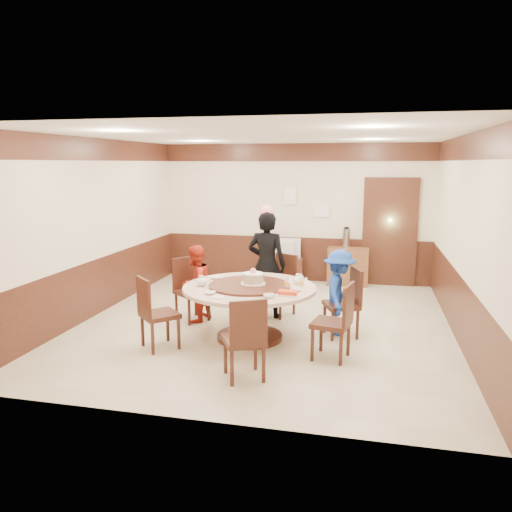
% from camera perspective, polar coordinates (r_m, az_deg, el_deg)
% --- Properties ---
extents(room, '(6.00, 6.04, 2.84)m').
position_cam_1_polar(room, '(7.44, 1.13, 0.25)').
color(room, beige).
rests_on(room, ground).
extents(banquet_table, '(1.83, 1.83, 0.78)m').
position_cam_1_polar(banquet_table, '(6.90, -0.74, -5.23)').
color(banquet_table, '#3F1D13').
rests_on(banquet_table, ground).
extents(chair_0, '(0.58, 0.57, 0.97)m').
position_cam_1_polar(chair_0, '(7.18, 9.85, -6.66)').
color(chair_0, '#3F1D13').
rests_on(chair_0, ground).
extents(chair_1, '(0.59, 0.60, 0.97)m').
position_cam_1_polar(chair_1, '(8.05, 2.67, -4.60)').
color(chair_1, '#3F1D13').
rests_on(chair_1, ground).
extents(chair_2, '(0.62, 0.62, 0.97)m').
position_cam_1_polar(chair_2, '(7.84, -7.38, -5.11)').
color(chair_2, '#3F1D13').
rests_on(chair_2, ground).
extents(chair_3, '(0.62, 0.62, 0.97)m').
position_cam_1_polar(chair_3, '(6.75, -11.08, -7.83)').
color(chair_3, '#3F1D13').
rests_on(chair_3, ground).
extents(chair_4, '(0.59, 0.60, 0.97)m').
position_cam_1_polar(chair_4, '(5.73, -1.32, -11.03)').
color(chair_4, '#3F1D13').
rests_on(chair_4, ground).
extents(chair_5, '(0.53, 0.52, 0.97)m').
position_cam_1_polar(chair_5, '(6.35, 8.75, -8.93)').
color(chair_5, '#3F1D13').
rests_on(chair_5, ground).
extents(person_standing, '(0.64, 0.45, 1.68)m').
position_cam_1_polar(person_standing, '(7.84, 1.24, -0.98)').
color(person_standing, black).
rests_on(person_standing, ground).
extents(person_red, '(0.59, 0.68, 1.19)m').
position_cam_1_polar(person_red, '(7.70, -6.92, -3.16)').
color(person_red, '#B22717').
rests_on(person_red, ground).
extents(person_blue, '(0.46, 0.79, 1.22)m').
position_cam_1_polar(person_blue, '(7.16, 9.50, -4.13)').
color(person_blue, '#183C9D').
rests_on(person_blue, ground).
extents(birthday_cake, '(0.34, 0.34, 0.22)m').
position_cam_1_polar(birthday_cake, '(6.83, -0.32, -2.57)').
color(birthday_cake, white).
rests_on(birthday_cake, banquet_table).
extents(teapot_left, '(0.17, 0.15, 0.13)m').
position_cam_1_polar(teapot_left, '(6.89, -6.24, -2.94)').
color(teapot_left, white).
rests_on(teapot_left, banquet_table).
extents(teapot_right, '(0.17, 0.15, 0.13)m').
position_cam_1_polar(teapot_right, '(6.98, 4.84, -2.74)').
color(teapot_right, white).
rests_on(teapot_right, banquet_table).
extents(bowl_0, '(0.16, 0.16, 0.04)m').
position_cam_1_polar(bowl_0, '(7.30, -4.60, -2.47)').
color(bowl_0, white).
rests_on(bowl_0, banquet_table).
extents(bowl_1, '(0.15, 0.15, 0.05)m').
position_cam_1_polar(bowl_1, '(6.27, 1.49, -4.59)').
color(bowl_1, white).
rests_on(bowl_1, banquet_table).
extents(bowl_2, '(0.14, 0.14, 0.03)m').
position_cam_1_polar(bowl_2, '(6.46, -5.26, -4.23)').
color(bowl_2, white).
rests_on(bowl_2, banquet_table).
extents(bowl_3, '(0.13, 0.13, 0.04)m').
position_cam_1_polar(bowl_3, '(6.60, 4.72, -3.87)').
color(bowl_3, white).
rests_on(bowl_3, banquet_table).
extents(bowl_4, '(0.14, 0.14, 0.03)m').
position_cam_1_polar(bowl_4, '(7.15, -6.27, -2.80)').
color(bowl_4, white).
rests_on(bowl_4, banquet_table).
extents(saucer_near, '(0.18, 0.18, 0.01)m').
position_cam_1_polar(saucer_near, '(6.30, -4.36, -4.70)').
color(saucer_near, white).
rests_on(saucer_near, banquet_table).
extents(saucer_far, '(0.18, 0.18, 0.01)m').
position_cam_1_polar(saucer_far, '(7.23, 3.66, -2.68)').
color(saucer_far, white).
rests_on(saucer_far, banquet_table).
extents(shrimp_platter, '(0.30, 0.20, 0.06)m').
position_cam_1_polar(shrimp_platter, '(6.39, 3.66, -4.28)').
color(shrimp_platter, white).
rests_on(shrimp_platter, banquet_table).
extents(bottle_0, '(0.06, 0.06, 0.16)m').
position_cam_1_polar(bottle_0, '(6.70, 3.55, -3.10)').
color(bottle_0, white).
rests_on(bottle_0, banquet_table).
extents(bottle_1, '(0.06, 0.06, 0.16)m').
position_cam_1_polar(bottle_1, '(6.76, 5.22, -3.00)').
color(bottle_1, white).
rests_on(bottle_1, banquet_table).
extents(tv_stand, '(0.85, 0.45, 0.50)m').
position_cam_1_polar(tv_stand, '(10.28, 3.08, -1.58)').
color(tv_stand, '#3F1D13').
rests_on(tv_stand, ground).
extents(television, '(0.70, 0.10, 0.40)m').
position_cam_1_polar(television, '(10.19, 3.10, 0.90)').
color(television, gray).
rests_on(television, tv_stand).
extents(side_cabinet, '(0.80, 0.40, 0.75)m').
position_cam_1_polar(side_cabinet, '(10.15, 10.46, -1.18)').
color(side_cabinet, brown).
rests_on(side_cabinet, ground).
extents(thermos, '(0.15, 0.15, 0.38)m').
position_cam_1_polar(thermos, '(10.05, 10.28, 1.98)').
color(thermos, silver).
rests_on(thermos, side_cabinet).
extents(notice_left, '(0.25, 0.00, 0.35)m').
position_cam_1_polar(notice_left, '(10.25, 3.91, 6.85)').
color(notice_left, white).
rests_on(notice_left, room).
extents(notice_right, '(0.30, 0.00, 0.22)m').
position_cam_1_polar(notice_right, '(10.20, 7.51, 5.07)').
color(notice_right, white).
rests_on(notice_right, room).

